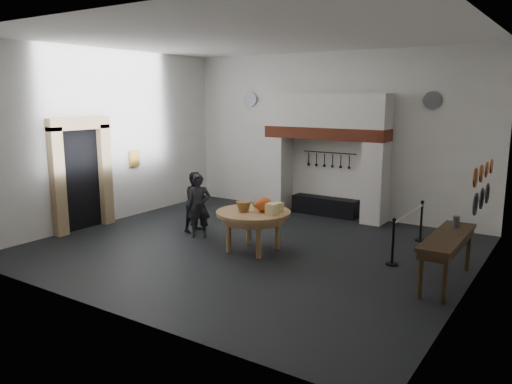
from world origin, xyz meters
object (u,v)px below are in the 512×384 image
Objects in this scene: visitor_near at (199,206)px; side_table at (448,237)px; iron_range at (325,206)px; visitor_far at (197,202)px; barrier_post_near at (393,243)px; barrier_post_far at (421,222)px; work_table at (253,213)px.

visitor_near is 0.69× the size of side_table.
iron_range is 0.86× the size of side_table.
visitor_far is 6.00m from side_table.
visitor_near is at bearing -111.94° from iron_range.
barrier_post_near is (4.87, 0.19, -0.29)m from visitor_far.
barrier_post_far is (4.87, 2.19, -0.29)m from visitor_far.
work_table is 2.12m from visitor_far.
visitor_near is 0.57m from visitor_far.
iron_range is at bearing 133.70° from barrier_post_near.
work_table is 1.65m from visitor_near.
visitor_far is (-1.89, -3.31, 0.49)m from iron_range.
work_table is 1.79× the size of barrier_post_far.
side_table is at bearing -85.95° from visitor_far.
visitor_near is 1.68× the size of barrier_post_far.
visitor_near reaches higher than barrier_post_far.
visitor_far is at bearing 164.90° from work_table.
barrier_post_far is at bearing 114.43° from side_table.
side_table is 2.75m from barrier_post_far.
iron_range is at bearing 34.05° from visitor_near.
barrier_post_far reaches higher than work_table.
side_table is (4.10, -3.59, 0.62)m from iron_range.
iron_range is 2.11× the size of barrier_post_near.
barrier_post_near is at bearing 14.74° from work_table.
visitor_far is (-0.40, 0.40, -0.01)m from visitor_near.
work_table is 2.95m from barrier_post_near.
iron_range is 1.18× the size of work_table.
iron_range is 5.48m from side_table.
visitor_far reaches higher than iron_range.
visitor_near reaches higher than work_table.
visitor_near is 5.18m from barrier_post_far.
visitor_far is 1.65× the size of barrier_post_near.
side_table is at bearing 3.96° from work_table.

